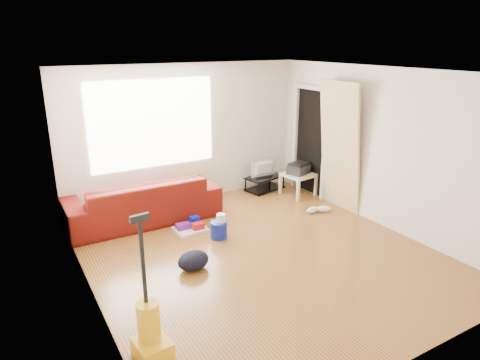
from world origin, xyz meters
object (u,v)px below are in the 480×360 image
side_table (298,177)px  backpack (194,269)px  vacuum (150,333)px  sofa (144,220)px  cleaning_tray (191,227)px  tv_stand (265,183)px  bucket (219,238)px

side_table → backpack: (-2.93, -1.58, -0.36)m
side_table → backpack: 3.35m
backpack → vacuum: size_ratio=0.30×
sofa → vacuum: size_ratio=1.72×
side_table → vacuum: 4.89m
cleaning_tray → backpack: (-0.46, -1.13, -0.05)m
vacuum → tv_stand: bearing=37.9°
cleaning_tray → bucket: bearing=-60.8°
sofa → backpack: 1.87m
tv_stand → cleaning_tray: (-2.06, -1.01, -0.10)m
tv_stand → bucket: 2.34m
backpack → vacuum: (-1.02, -1.30, 0.27)m
sofa → vacuum: vacuum is taller
tv_stand → backpack: 3.31m
tv_stand → side_table: 0.72m
sofa → bucket: sofa is taller
sofa → side_table: side_table is taller
sofa → cleaning_tray: 0.91m
side_table → cleaning_tray: bearing=-169.5°
tv_stand → vacuum: bearing=-147.9°
side_table → backpack: side_table is taller
side_table → bucket: side_table is taller
sofa → backpack: size_ratio=5.67×
sofa → backpack: bearing=91.8°
bucket → vacuum: vacuum is taller
tv_stand → vacuum: vacuum is taller
side_table → cleaning_tray: size_ratio=1.19×
sofa → side_table: size_ratio=4.15×
tv_stand → backpack: (-2.52, -2.14, -0.15)m
sofa → tv_stand: bearing=-174.0°
cleaning_tray → vacuum: 2.86m
sofa → side_table: bearing=174.5°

